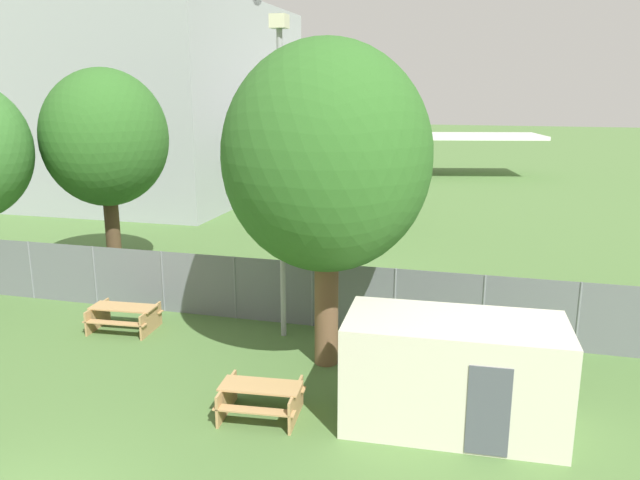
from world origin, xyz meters
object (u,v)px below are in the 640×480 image
at_px(portable_cabin, 453,373).
at_px(picnic_bench_open_grass, 261,397).
at_px(picnic_bench_near_cabin, 124,315).
at_px(tree_behind_benches, 105,139).
at_px(tree_far_right, 327,158).
at_px(airplane, 316,132).

height_order(portable_cabin, picnic_bench_open_grass, portable_cabin).
distance_m(picnic_bench_near_cabin, tree_behind_benches, 7.93).
relative_size(tree_behind_benches, tree_far_right, 0.94).
bearing_deg(airplane, picnic_bench_open_grass, -7.33).
bearing_deg(tree_far_right, airplane, 105.80).
distance_m(portable_cabin, tree_behind_benches, 16.35).
bearing_deg(airplane, tree_far_right, -4.95).
distance_m(airplane, picnic_bench_open_grass, 37.16).
relative_size(portable_cabin, tree_behind_benches, 0.60).
distance_m(airplane, portable_cabin, 37.58).
relative_size(picnic_bench_open_grass, tree_far_right, 0.23).
bearing_deg(airplane, picnic_bench_near_cabin, -15.83).
xyz_separation_m(airplane, tree_far_right, (9.31, -32.88, 1.67)).
height_order(tree_behind_benches, tree_far_right, tree_far_right).
distance_m(tree_behind_benches, tree_far_right, 11.66).
relative_size(portable_cabin, picnic_bench_near_cabin, 2.32).
height_order(airplane, portable_cabin, airplane).
bearing_deg(tree_behind_benches, picnic_bench_open_grass, -43.45).
bearing_deg(airplane, tree_behind_benches, -22.48).
xyz_separation_m(portable_cabin, tree_far_right, (-3.44, 2.37, 4.28)).
bearing_deg(tree_behind_benches, airplane, 88.28).
relative_size(airplane, tree_behind_benches, 5.58).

